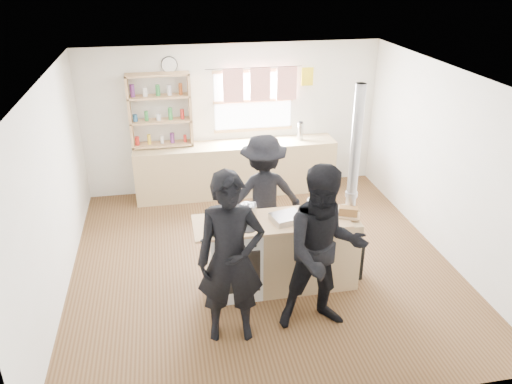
% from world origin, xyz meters
% --- Properties ---
extents(ground, '(5.00, 5.00, 0.01)m').
position_xyz_m(ground, '(0.00, 0.00, -0.01)').
color(ground, brown).
rests_on(ground, ground).
extents(back_counter, '(3.40, 0.55, 0.90)m').
position_xyz_m(back_counter, '(0.00, 2.22, 0.45)').
color(back_counter, tan).
rests_on(back_counter, ground).
extents(shelving_unit, '(1.00, 0.28, 1.20)m').
position_xyz_m(shelving_unit, '(-1.20, 2.34, 1.51)').
color(shelving_unit, tan).
rests_on(shelving_unit, back_counter).
extents(thermos, '(0.10, 0.10, 0.30)m').
position_xyz_m(thermos, '(1.12, 2.22, 1.05)').
color(thermos, silver).
rests_on(thermos, back_counter).
extents(cooking_island, '(1.97, 0.64, 0.93)m').
position_xyz_m(cooking_island, '(0.14, -0.55, 0.47)').
color(cooking_island, silver).
rests_on(cooking_island, ground).
extents(skillet_greens, '(0.40, 0.40, 0.05)m').
position_xyz_m(skillet_greens, '(-0.63, -0.69, 0.96)').
color(skillet_greens, black).
rests_on(skillet_greens, cooking_island).
extents(roast_tray, '(0.41, 0.36, 0.08)m').
position_xyz_m(roast_tray, '(0.18, -0.59, 0.97)').
color(roast_tray, silver).
rests_on(roast_tray, cooking_island).
extents(stockpot_stove, '(0.20, 0.20, 0.17)m').
position_xyz_m(stockpot_stove, '(-0.24, -0.38, 1.00)').
color(stockpot_stove, silver).
rests_on(stockpot_stove, cooking_island).
extents(stockpot_counter, '(0.31, 0.31, 0.23)m').
position_xyz_m(stockpot_counter, '(0.59, -0.55, 1.03)').
color(stockpot_counter, silver).
rests_on(stockpot_counter, cooking_island).
extents(bread_board, '(0.34, 0.29, 0.12)m').
position_xyz_m(bread_board, '(0.93, -0.62, 0.98)').
color(bread_board, tan).
rests_on(bread_board, cooking_island).
extents(flue_heater, '(0.35, 0.35, 2.50)m').
position_xyz_m(flue_heater, '(1.01, -0.48, 0.64)').
color(flue_heater, black).
rests_on(flue_heater, ground).
extents(person_near_left, '(0.74, 0.52, 1.92)m').
position_xyz_m(person_near_left, '(-0.59, -1.34, 0.96)').
color(person_near_left, black).
rests_on(person_near_left, ground).
extents(person_near_right, '(0.96, 0.77, 1.91)m').
position_xyz_m(person_near_right, '(0.40, -1.35, 0.96)').
color(person_near_right, black).
rests_on(person_near_right, ground).
extents(person_far, '(1.12, 0.68, 1.69)m').
position_xyz_m(person_far, '(0.08, 0.31, 0.84)').
color(person_far, black).
rests_on(person_far, ground).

